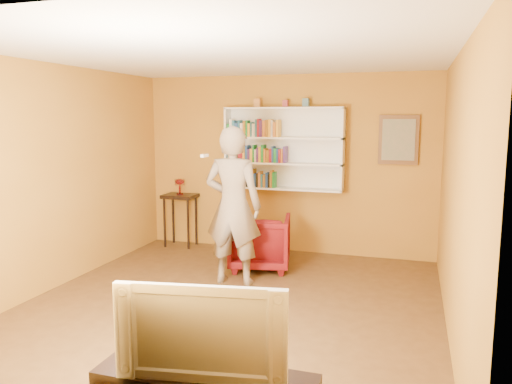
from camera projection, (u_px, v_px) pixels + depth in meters
room_shell at (228, 216)px, 5.33m from camera, size 5.30×5.80×2.88m
bookshelf at (285, 149)px, 7.52m from camera, size 1.80×0.29×1.23m
books_row_lower at (252, 179)px, 7.63m from camera, size 0.76×0.19×0.27m
books_row_middle at (257, 154)px, 7.55m from camera, size 0.92×0.19×0.26m
books_row_upper at (254, 129)px, 7.51m from camera, size 0.81×0.19×0.27m
ornament_left at (258, 103)px, 7.48m from camera, size 0.09×0.09×0.13m
ornament_centre at (285, 104)px, 7.36m from camera, size 0.07×0.07×0.10m
ornament_right at (306, 103)px, 7.26m from camera, size 0.09×0.09×0.12m
framed_painting at (399, 140)px, 7.05m from camera, size 0.55×0.05×0.70m
console_table at (180, 203)px, 8.00m from camera, size 0.52×0.39×0.84m
ruby_lustre at (180, 183)px, 7.95m from camera, size 0.15×0.16×0.25m
armchair at (260, 242)px, 6.84m from camera, size 0.94×0.96×0.74m
person at (233, 206)px, 6.14m from camera, size 0.73×0.48×1.96m
game_remote at (204, 156)px, 5.80m from camera, size 0.04×0.15×0.04m
television at (204, 327)px, 3.04m from camera, size 1.05×0.31×0.60m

